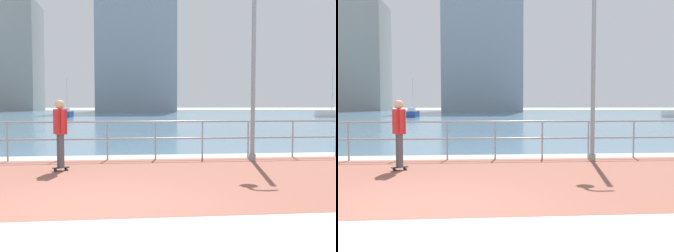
{
  "view_description": "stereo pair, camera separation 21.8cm",
  "coord_description": "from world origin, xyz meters",
  "views": [
    {
      "loc": [
        0.63,
        -5.85,
        1.63
      ],
      "look_at": [
        1.55,
        3.14,
        1.1
      ],
      "focal_mm": 40.57,
      "sensor_mm": 36.0,
      "label": 1
    },
    {
      "loc": [
        0.85,
        -5.87,
        1.63
      ],
      "look_at": [
        1.55,
        3.14,
        1.1
      ],
      "focal_mm": 40.57,
      "sensor_mm": 36.0,
      "label": 2
    }
  ],
  "objects": [
    {
      "name": "ground",
      "position": [
        0.0,
        40.0,
        0.0
      ],
      "size": [
        220.0,
        220.0,
        0.0
      ],
      "primitive_type": "plane",
      "color": "#ADAAA5"
    },
    {
      "name": "brick_paving",
      "position": [
        0.0,
        2.35,
        0.0
      ],
      "size": [
        28.0,
        5.75,
        0.01
      ],
      "primitive_type": "cube",
      "color": "#935647",
      "rests_on": "ground"
    },
    {
      "name": "harbor_water",
      "position": [
        0.0,
        50.23,
        0.0
      ],
      "size": [
        180.0,
        88.0,
        0.0
      ],
      "primitive_type": "cube",
      "color": "slate",
      "rests_on": "ground"
    },
    {
      "name": "waterfront_railing",
      "position": [
        0.0,
        5.23,
        0.78
      ],
      "size": [
        25.25,
        0.06,
        1.13
      ],
      "color": "#8C99A3",
      "rests_on": "ground"
    },
    {
      "name": "lamppost",
      "position": [
        3.98,
        4.59,
        3.11
      ],
      "size": [
        0.8,
        0.42,
        5.63
      ],
      "color": "gray",
      "rests_on": "ground"
    },
    {
      "name": "skateboarder",
      "position": [
        -1.03,
        3.49,
        1.04
      ],
      "size": [
        0.41,
        0.53,
        1.72
      ],
      "color": "black",
      "rests_on": "ground"
    },
    {
      "name": "sailboat_red",
      "position": [
        25.23,
        37.79,
        0.55
      ],
      "size": [
        4.29,
        2.42,
        5.76
      ],
      "color": "white",
      "rests_on": "ground"
    },
    {
      "name": "sailboat_ivory",
      "position": [
        -6.83,
        40.83,
        0.46
      ],
      "size": [
        1.06,
        3.4,
        4.77
      ],
      "color": "#284799",
      "rests_on": "ground"
    },
    {
      "name": "tower_concrete",
      "position": [
        -29.34,
        87.68,
        12.86
      ],
      "size": [
        17.35,
        12.43,
        27.37
      ],
      "color": "#939993",
      "rests_on": "ground"
    },
    {
      "name": "tower_steel",
      "position": [
        2.09,
        76.63,
        20.81
      ],
      "size": [
        16.36,
        13.27,
        43.28
      ],
      "color": "#8493A3",
      "rests_on": "ground"
    }
  ]
}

